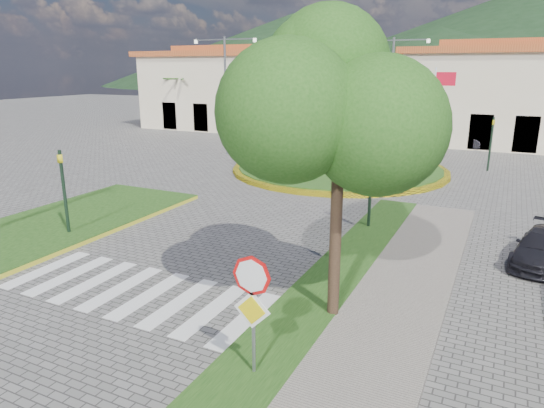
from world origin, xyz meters
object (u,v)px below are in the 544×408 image
at_px(roundabout_island, 339,168).
at_px(deciduous_tree, 340,106).
at_px(white_van, 250,128).
at_px(car_dark_b, 459,139).
at_px(car_side_right, 544,248).
at_px(stop_sign, 252,298).
at_px(car_dark_a, 300,130).

relative_size(roundabout_island, deciduous_tree, 1.87).
height_order(deciduous_tree, white_van, deciduous_tree).
bearing_deg(white_van, car_dark_b, -109.95).
height_order(roundabout_island, car_side_right, roundabout_island).
bearing_deg(stop_sign, car_side_right, 59.74).
bearing_deg(stop_sign, car_dark_b, 89.03).
distance_m(roundabout_island, car_side_right, 14.91).
relative_size(white_van, car_side_right, 1.17).
distance_m(stop_sign, deciduous_tree, 4.59).
xyz_separation_m(roundabout_island, car_side_right, (10.29, -10.78, 0.36)).
relative_size(roundabout_island, stop_sign, 4.79).
bearing_deg(roundabout_island, stop_sign, -76.27).
bearing_deg(car_dark_a, car_side_right, -126.75).
height_order(car_dark_a, car_side_right, car_dark_a).
xyz_separation_m(roundabout_island, stop_sign, (4.90, -20.04, 1.62)).
xyz_separation_m(roundabout_island, deciduous_tree, (5.50, -17.00, 5.00)).
xyz_separation_m(car_dark_a, car_side_right, (18.30, -23.67, -0.10)).
xyz_separation_m(white_van, car_dark_b, (18.04, 0.65, 0.06)).
bearing_deg(roundabout_island, car_dark_a, 121.85).
bearing_deg(white_van, stop_sign, -173.44).
relative_size(stop_sign, car_dark_b, 0.66).
distance_m(deciduous_tree, car_side_right, 9.12).
bearing_deg(deciduous_tree, white_van, 121.88).
height_order(deciduous_tree, car_dark_a, deciduous_tree).
height_order(stop_sign, car_dark_a, stop_sign).
distance_m(roundabout_island, stop_sign, 20.69).
xyz_separation_m(deciduous_tree, white_van, (-18.09, 29.09, -4.58)).
bearing_deg(white_van, car_dark_a, -102.14).
bearing_deg(white_van, car_side_right, -156.98).
xyz_separation_m(car_dark_b, car_side_right, (4.84, -23.52, -0.13)).
relative_size(deciduous_tree, white_van, 1.58).
height_order(stop_sign, deciduous_tree, deciduous_tree).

